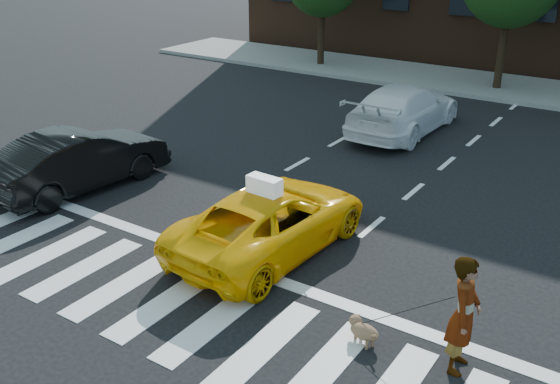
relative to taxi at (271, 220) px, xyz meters
name	(u,v)px	position (x,y,z in m)	size (l,w,h in m)	color
ground	(166,303)	(-0.39, -2.50, -0.62)	(120.00, 120.00, 0.00)	black
crosswalk	(166,303)	(-0.39, -2.50, -0.61)	(13.00, 2.40, 0.01)	silver
stop_line	(226,262)	(-0.39, -0.90, -0.61)	(12.00, 0.30, 0.01)	silver
sidewalk_far	(487,85)	(-0.39, 15.00, -0.54)	(30.00, 4.00, 0.15)	slate
taxi	(271,220)	(0.00, 0.00, 0.00)	(2.05, 4.44, 1.23)	#FFB605
black_sedan	(80,160)	(-5.39, 0.00, 0.08)	(1.48, 4.25, 1.40)	black
white_suv	(404,109)	(-0.84, 8.12, 0.09)	(1.97, 4.85, 1.41)	white
woman	(464,315)	(4.15, -1.40, 0.26)	(0.64, 0.42, 1.76)	#999999
dog	(362,330)	(2.76, -1.62, -0.41)	(0.60, 0.42, 0.36)	#846043
taxi_sign	(264,185)	(0.00, -0.20, 0.78)	(0.65, 0.28, 0.32)	white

